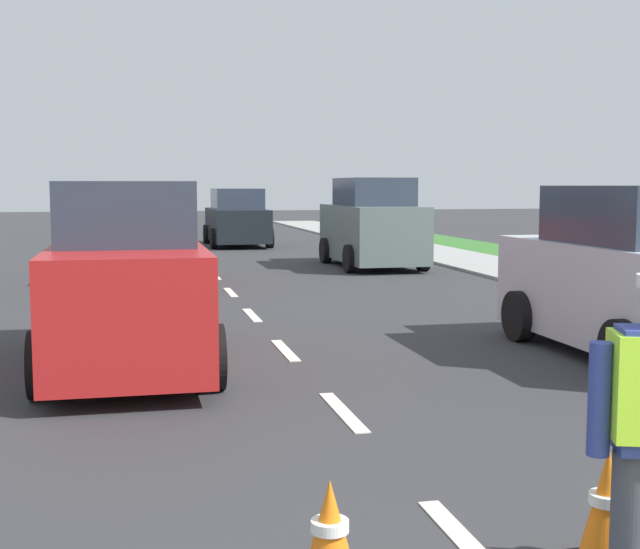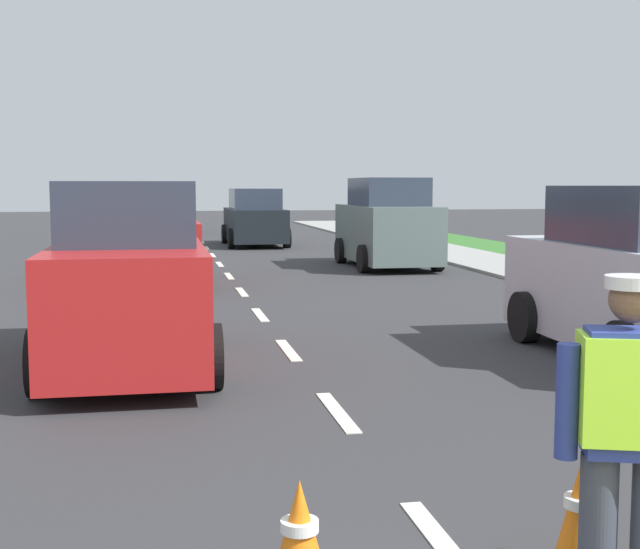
% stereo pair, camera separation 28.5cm
% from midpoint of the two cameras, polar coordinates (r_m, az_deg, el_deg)
% --- Properties ---
extents(ground_plane, '(96.00, 96.00, 0.00)m').
position_cam_midpoint_polar(ground_plane, '(22.90, -6.48, 0.75)').
color(ground_plane, '#333335').
extents(lane_center_line, '(0.14, 46.40, 0.01)m').
position_cam_midpoint_polar(lane_center_line, '(27.08, -7.16, 1.56)').
color(lane_center_line, silver).
rests_on(lane_center_line, ground).
extents(road_worker, '(0.77, 0.41, 1.67)m').
position_cam_midpoint_polar(road_worker, '(4.35, 22.08, -9.80)').
color(road_worker, '#383D4C').
rests_on(road_worker, ground).
extents(traffic_cone_near, '(0.36, 0.36, 0.66)m').
position_cam_midpoint_polar(traffic_cone_near, '(5.01, 18.85, -14.83)').
color(traffic_cone_near, black).
rests_on(traffic_cone_near, ground).
extents(traffic_cone_far, '(0.36, 0.36, 0.58)m').
position_cam_midpoint_polar(traffic_cone_far, '(4.59, 0.48, -17.09)').
color(traffic_cone_far, black).
rests_on(traffic_cone_far, ground).
extents(car_parked_far, '(2.06, 4.21, 2.28)m').
position_cam_midpoint_polar(car_parked_far, '(21.74, 4.91, 3.29)').
color(car_parked_far, slate).
rests_on(car_parked_far, ground).
extents(car_outgoing_far, '(2.08, 4.36, 1.98)m').
position_cam_midpoint_polar(car_outgoing_far, '(29.61, -4.14, 3.74)').
color(car_outgoing_far, black).
rests_on(car_outgoing_far, ground).
extents(car_oncoming_second, '(1.88, 4.33, 2.05)m').
position_cam_midpoint_polar(car_oncoming_second, '(18.42, -10.37, 2.39)').
color(car_oncoming_second, red).
rests_on(car_oncoming_second, ground).
extents(car_oncoming_third, '(2.08, 4.38, 2.17)m').
position_cam_midpoint_polar(car_oncoming_third, '(38.42, -10.72, 4.30)').
color(car_oncoming_third, black).
rests_on(car_oncoming_third, ground).
extents(car_oncoming_lead, '(1.91, 4.29, 2.13)m').
position_cam_midpoint_polar(car_oncoming_lead, '(9.98, -11.90, -0.42)').
color(car_oncoming_lead, red).
rests_on(car_oncoming_lead, ground).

